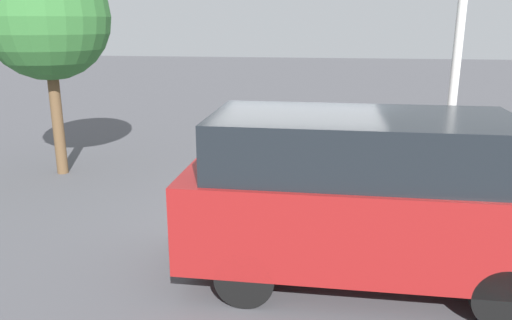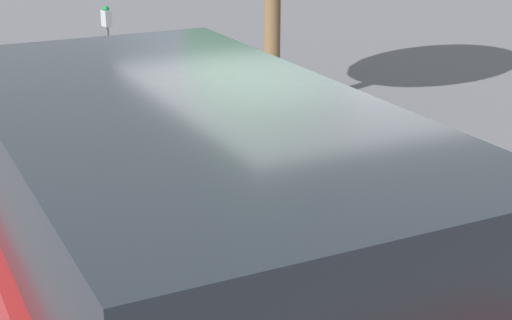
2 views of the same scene
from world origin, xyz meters
name	(u,v)px [view 2 (image 2 of 2)]	position (x,y,z in m)	size (l,w,h in m)	color
parking_meter_near	(354,156)	(-0.63, 0.61, 1.08)	(0.21, 0.13, 1.46)	#4C4C4C
parking_meter_far	(107,28)	(-7.92, 0.67, 1.00)	(0.21, 0.13, 1.35)	#4C4C4C
parked_van	(190,280)	(0.95, -1.51, 1.19)	(4.70, 2.07, 2.19)	maroon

